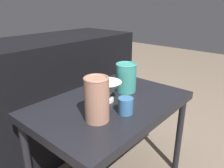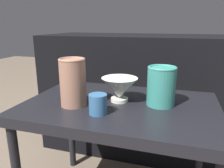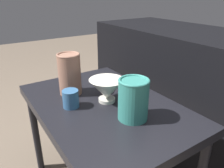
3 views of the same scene
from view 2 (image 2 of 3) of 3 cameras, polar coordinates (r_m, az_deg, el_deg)
name	(u,v)px [view 2 (image 2 of 3)]	position (r m, az deg, el deg)	size (l,w,h in m)	color
table	(120,115)	(0.93, 2.08, -8.16)	(0.79, 0.53, 0.53)	black
couch_backdrop	(143,93)	(1.50, 7.98, -2.41)	(1.30, 0.50, 0.78)	black
bowl	(120,88)	(0.91, 1.98, -1.17)	(0.15, 0.15, 0.10)	silver
vase_textured_left	(73,82)	(0.87, -10.18, 0.60)	(0.10, 0.10, 0.19)	#996B56
vase_colorful_right	(161,85)	(0.88, 12.76, -0.36)	(0.11, 0.11, 0.16)	teal
cup	(98,104)	(0.79, -3.68, -5.27)	(0.07, 0.07, 0.07)	#33608E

